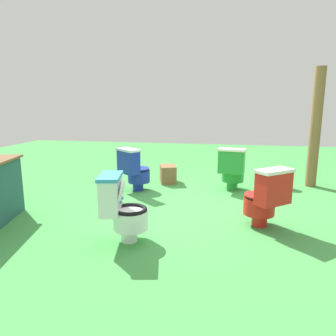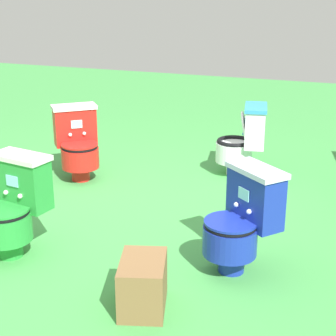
{
  "view_description": "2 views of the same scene",
  "coord_description": "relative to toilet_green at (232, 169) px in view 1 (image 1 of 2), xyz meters",
  "views": [
    {
      "loc": [
        -4.31,
        -0.36,
        1.45
      ],
      "look_at": [
        0.07,
        0.46,
        0.52
      ],
      "focal_mm": 33.68,
      "sensor_mm": 36.0,
      "label": 1
    },
    {
      "loc": [
        3.96,
        1.86,
        1.92
      ],
      "look_at": [
        -0.42,
        0.22,
        0.3
      ],
      "focal_mm": 58.98,
      "sensor_mm": 36.0,
      "label": 2
    }
  ],
  "objects": [
    {
      "name": "ground",
      "position": [
        -0.92,
        0.47,
        -0.37
      ],
      "size": [
        14.0,
        14.0,
        0.0
      ],
      "primitive_type": "plane",
      "color": "#429947"
    },
    {
      "name": "toilet_green",
      "position": [
        0.0,
        0.0,
        0.0
      ],
      "size": [
        0.55,
        0.48,
        0.73
      ],
      "rotation": [
        0.0,
        0.0,
        4.54
      ],
      "color": "green",
      "rests_on": "ground"
    },
    {
      "name": "toilet_red",
      "position": [
        -1.57,
        -0.36,
        0.0
      ],
      "size": [
        0.64,
        0.62,
        0.73
      ],
      "rotation": [
        0.0,
        0.0,
        5.41
      ],
      "color": "red",
      "rests_on": "ground"
    },
    {
      "name": "toilet_white",
      "position": [
        -2.24,
        1.17,
        0.0
      ],
      "size": [
        0.49,
        0.56,
        0.73
      ],
      "rotation": [
        0.0,
        0.0,
        3.34
      ],
      "color": "white",
      "rests_on": "ground"
    },
    {
      "name": "toilet_blue",
      "position": [
        -0.33,
        1.6,
        0.0
      ],
      "size": [
        0.64,
        0.62,
        0.73
      ],
      "rotation": [
        0.0,
        0.0,
        4.02
      ],
      "color": "#192D9E",
      "rests_on": "ground"
    },
    {
      "name": "wooden_post",
      "position": [
        0.56,
        -1.38,
        0.65
      ],
      "size": [
        0.18,
        0.18,
        2.04
      ],
      "primitive_type": "cylinder",
      "color": "brown",
      "rests_on": "ground"
    },
    {
      "name": "small_crate",
      "position": [
        0.34,
        1.15,
        -0.21
      ],
      "size": [
        0.46,
        0.38,
        0.32
      ],
      "primitive_type": "cube",
      "rotation": [
        0.0,
        0.0,
        0.3
      ],
      "color": "brown",
      "rests_on": "ground"
    },
    {
      "name": "lemon_bucket",
      "position": [
        0.29,
        -0.91,
        -0.25
      ],
      "size": [
        0.22,
        0.22,
        0.28
      ],
      "color": "#B7B7BF",
      "rests_on": "ground"
    }
  ]
}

